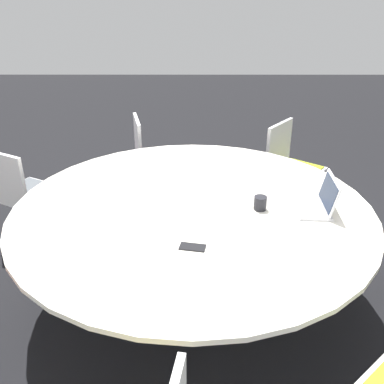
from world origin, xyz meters
TOP-DOWN VIEW (x-y plane):
  - ground_plane at (0.00, 0.00)m, footprint 16.00×16.00m
  - conference_table at (0.00, 0.00)m, footprint 2.28×2.28m
  - chair_1 at (-0.89, -1.23)m, footprint 0.60×0.61m
  - chair_2 at (0.39, -1.47)m, footprint 0.50×0.52m
  - chair_3 at (1.37, -0.67)m, footprint 0.59×0.58m
  - laptop at (-0.79, 0.04)m, footprint 0.24×0.32m
  - coffee_cup at (-0.42, 0.04)m, footprint 0.08×0.08m
  - cell_phone at (-0.00, 0.47)m, footprint 0.15×0.10m
  - handbag at (0.86, -1.46)m, footprint 0.36×0.16m

SIDE VIEW (x-z plane):
  - ground_plane at x=0.00m, z-range 0.00..0.00m
  - handbag at x=0.86m, z-range 0.00..0.28m
  - chair_1 at x=-0.89m, z-range 0.09..0.95m
  - chair_2 at x=0.39m, z-range 0.09..0.95m
  - chair_3 at x=1.37m, z-range 0.09..0.95m
  - conference_table at x=0.00m, z-range 0.29..1.01m
  - cell_phone at x=0.00m, z-range 0.72..0.73m
  - coffee_cup at x=-0.42m, z-range 0.72..0.81m
  - laptop at x=-0.79m, z-range 0.67..0.89m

